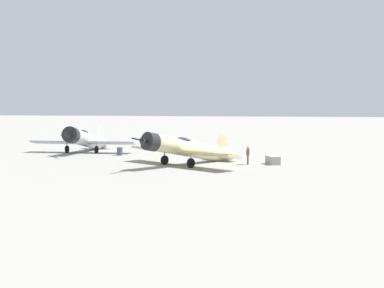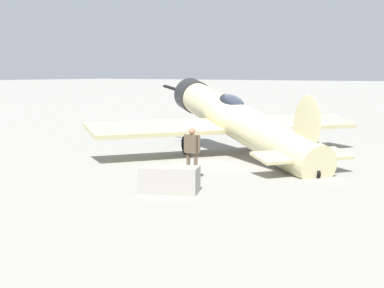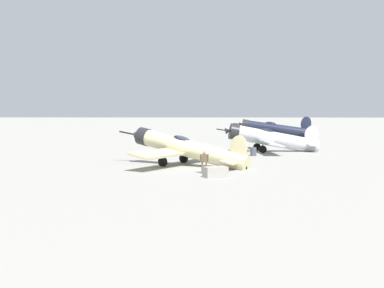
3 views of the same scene
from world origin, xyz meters
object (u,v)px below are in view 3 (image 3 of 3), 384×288
airplane_far_line (274,129)px  ground_crew_mechanic (204,160)px  fuel_drum (253,152)px  equipment_crate (215,172)px  airplane_mid_apron (271,139)px  airplane_foreground (187,149)px

airplane_far_line → ground_crew_mechanic: 40.54m
fuel_drum → ground_crew_mechanic: bearing=-109.5°
fuel_drum → equipment_crate: bearing=-104.7°
fuel_drum → airplane_far_line: bearing=77.7°
ground_crew_mechanic → equipment_crate: (0.74, -2.12, -0.62)m
airplane_far_line → equipment_crate: 42.42m
ground_crew_mechanic → equipment_crate: bearing=-159.1°
airplane_mid_apron → ground_crew_mechanic: 20.31m
airplane_foreground → equipment_crate: bearing=137.2°
ground_crew_mechanic → airplane_mid_apron: bearing=-19.5°
fuel_drum → airplane_foreground: bearing=-125.7°
airplane_foreground → airplane_mid_apron: size_ratio=0.94×
ground_crew_mechanic → airplane_foreground: bearing=17.2°
equipment_crate → fuel_drum: (4.21, 16.07, 0.06)m
airplane_far_line → ground_crew_mechanic: bearing=84.7°
airplane_far_line → equipment_crate: airplane_far_line is taller
equipment_crate → fuel_drum: 16.61m
airplane_foreground → airplane_far_line: size_ratio=0.99×
airplane_foreground → airplane_far_line: airplane_far_line is taller
airplane_foreground → fuel_drum: 10.97m
ground_crew_mechanic → fuel_drum: ground_crew_mechanic is taller
airplane_foreground → equipment_crate: 7.58m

